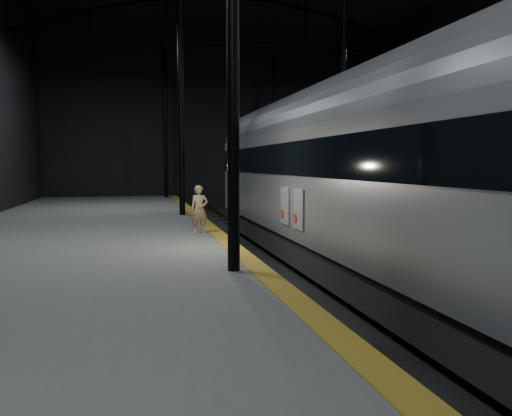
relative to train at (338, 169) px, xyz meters
name	(u,v)px	position (x,y,z in m)	size (l,w,h in m)	color
ground	(330,269)	(0.00, 0.50, -3.12)	(44.00, 44.00, 0.00)	black
platform_left	(73,265)	(-7.50, 0.50, -2.62)	(9.00, 43.80, 1.00)	#595956
tactile_strip	(226,241)	(-3.25, 0.50, -2.11)	(0.50, 43.80, 0.01)	#826217
track	(330,267)	(0.00, 0.50, -3.05)	(2.40, 43.00, 0.24)	#3F3328
train	(338,169)	(0.00, 0.00, 0.00)	(3.13, 20.92, 5.59)	#ABADB3
woman	(199,209)	(-3.80, 2.36, -1.34)	(0.57, 0.37, 1.57)	tan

